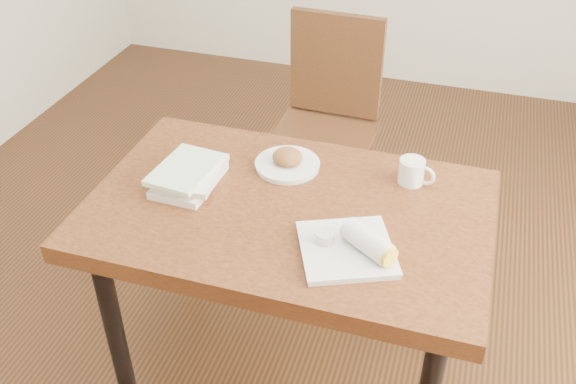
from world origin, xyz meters
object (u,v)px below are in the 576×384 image
(coffee_mug, at_px, (413,171))
(plate_burrito, at_px, (353,247))
(table, at_px, (288,229))
(chair_far, at_px, (327,114))
(plate_scone, at_px, (287,162))
(book_stack, at_px, (190,175))

(coffee_mug, bearing_deg, plate_burrito, -104.78)
(table, height_order, chair_far, chair_far)
(table, distance_m, plate_scone, 0.23)
(chair_far, bearing_deg, table, -83.06)
(plate_scone, bearing_deg, book_stack, -146.10)
(plate_scone, bearing_deg, coffee_mug, 4.94)
(chair_far, distance_m, book_stack, 0.96)
(plate_scone, relative_size, coffee_mug, 1.79)
(table, relative_size, plate_scone, 5.66)
(plate_scone, relative_size, book_stack, 0.81)
(chair_far, height_order, plate_burrito, chair_far)
(plate_scone, xyz_separation_m, plate_burrito, (0.29, -0.35, 0.00))
(table, relative_size, chair_far, 1.24)
(table, bearing_deg, chair_far, 96.94)
(plate_burrito, bearing_deg, plate_scone, 129.98)
(chair_far, height_order, coffee_mug, chair_far)
(table, distance_m, book_stack, 0.35)
(plate_burrito, height_order, book_stack, plate_burrito)
(coffee_mug, bearing_deg, chair_far, 122.22)
(chair_far, bearing_deg, book_stack, -102.97)
(table, height_order, coffee_mug, coffee_mug)
(chair_far, xyz_separation_m, plate_burrito, (0.34, -1.08, 0.23))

